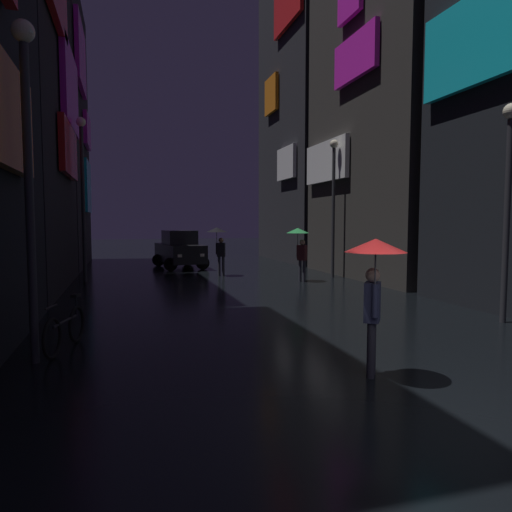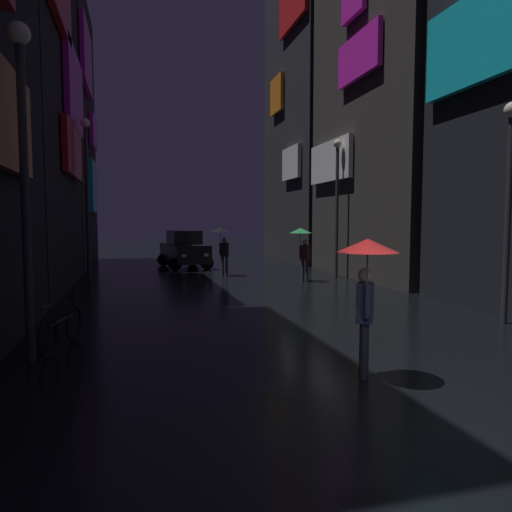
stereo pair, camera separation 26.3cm
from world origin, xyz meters
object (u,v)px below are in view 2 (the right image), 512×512
Objects in this scene: pedestrian_foreground_right_green at (302,240)px; streetlamp_left_far at (87,182)px; streetlamp_right_near at (509,185)px; car_distant at (184,250)px; streetlamp_right_far at (337,192)px; bicycle_parked_at_storefront at (62,328)px; pedestrian_midstreet_centre_red at (367,269)px; pedestrian_far_right_black at (222,238)px; streetlamp_left_near at (23,154)px.

pedestrian_foreground_right_green is 8.66m from streetlamp_left_far.
car_distant is at bearing 111.03° from streetlamp_right_near.
streetlamp_right_far reaches higher than pedestrian_foreground_right_green.
streetlamp_right_far is at bearing 42.20° from bicycle_parked_at_storefront.
pedestrian_midstreet_centre_red is (-3.06, -10.75, 0.00)m from pedestrian_foreground_right_green.
pedestrian_midstreet_centre_red is 0.37× the size of streetlamp_right_far.
pedestrian_midstreet_centre_red is at bearing -91.59° from pedestrian_far_right_black.
pedestrian_foreground_right_green is at bearing 45.30° from bicycle_parked_at_storefront.
pedestrian_far_right_black is 11.69m from bicycle_parked_at_storefront.
streetlamp_left_near reaches higher than pedestrian_midstreet_centre_red.
pedestrian_foreground_right_green is 0.42× the size of streetlamp_right_near.
streetlamp_left_near is (-0.40, -0.69, 3.10)m from bicycle_parked_at_storefront.
bicycle_parked_at_storefront is at bearing 177.59° from streetlamp_right_near.
pedestrian_foreground_right_green is at bearing -60.48° from car_distant.
pedestrian_midstreet_centre_red is 17.63m from car_distant.
pedestrian_foreground_right_green is 7.90m from car_distant.
car_distant is at bearing 92.64° from pedestrian_midstreet_centre_red.
streetlamp_left_far reaches higher than pedestrian_far_right_black.
streetlamp_left_near reaches higher than pedestrian_foreground_right_green.
streetlamp_right_far is at bearing 25.95° from pedestrian_foreground_right_green.
streetlamp_left_near is (-5.03, 2.28, 1.81)m from pedestrian_midstreet_centre_red.
pedestrian_far_right_black is 0.42× the size of streetlamp_right_near.
pedestrian_midstreet_centre_red is 1.20× the size of bicycle_parked_at_storefront.
pedestrian_midstreet_centre_red is 0.49× the size of car_distant.
pedestrian_far_right_black is 12.55m from streetlamp_left_near.
streetlamp_left_near reaches higher than streetlamp_right_near.
pedestrian_far_right_black is at bearing 64.19° from streetlamp_left_near.
bicycle_parked_at_storefront is 15.12m from car_distant.
bicycle_parked_at_storefront is 0.32× the size of streetlamp_left_near.
pedestrian_midstreet_centre_red is at bearing -32.73° from bicycle_parked_at_storefront.
pedestrian_foreground_right_green is 1.00× the size of pedestrian_far_right_black.
streetlamp_right_far reaches higher than streetlamp_left_near.
pedestrian_foreground_right_green is at bearing -154.05° from streetlamp_right_far.
bicycle_parked_at_storefront is 3.20m from streetlamp_left_near.
streetlamp_right_far reaches higher than car_distant.
pedestrian_foreground_right_green is at bearing -45.22° from pedestrian_far_right_black.
bicycle_parked_at_storefront is 0.41× the size of car_distant.
car_distant is (-0.81, 17.60, -0.74)m from pedestrian_midstreet_centre_red.
streetlamp_right_near is (10.00, -10.30, -0.69)m from streetlamp_left_far.
streetlamp_right_far is (9.60, 8.70, 3.21)m from bicycle_parked_at_storefront.
car_distant is 0.86× the size of streetlamp_right_near.
pedestrian_far_right_black is at bearing 134.78° from pedestrian_foreground_right_green.
pedestrian_midstreet_centre_red is at bearing -105.91° from pedestrian_foreground_right_green.
streetlamp_right_near is at bearing -45.85° from streetlamp_left_far.
bicycle_parked_at_storefront is (-5.00, -10.49, -1.28)m from pedestrian_far_right_black.
pedestrian_foreground_right_green is 1.00× the size of pedestrian_midstreet_centre_red.
pedestrian_midstreet_centre_red is 0.33× the size of streetlamp_left_far.
pedestrian_foreground_right_green is 0.49× the size of car_distant.
bicycle_parked_at_storefront is at bearing -134.70° from pedestrian_foreground_right_green.
car_distant reaches higher than bicycle_parked_at_storefront.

